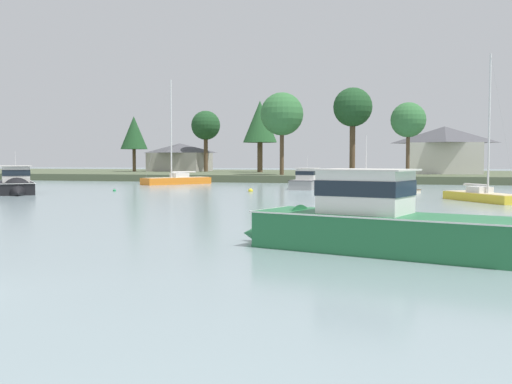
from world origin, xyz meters
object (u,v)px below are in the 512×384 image
at_px(sailboat_yellow, 482,198).
at_px(mooring_buoy_green, 114,191).
at_px(cruiser_grey, 308,184).
at_px(dinghy_cream, 410,192).
at_px(cruiser_green, 357,233).
at_px(mooring_buoy_yellow, 251,191).
at_px(mooring_buoy_white, 364,185).
at_px(cruiser_black, 16,187).
at_px(sailboat_orange, 177,182).

xyz_separation_m(sailboat_yellow, mooring_buoy_green, (-36.14, 6.06, -0.18)).
bearing_deg(cruiser_grey, mooring_buoy_green, -149.04).
relative_size(dinghy_cream, cruiser_green, 0.27).
bearing_deg(mooring_buoy_yellow, cruiser_grey, 60.23).
relative_size(dinghy_cream, mooring_buoy_white, 5.31).
xyz_separation_m(mooring_buoy_yellow, mooring_buoy_green, (-14.16, -3.15, -0.03)).
distance_m(cruiser_black, mooring_buoy_white, 41.88).
relative_size(mooring_buoy_white, mooring_buoy_yellow, 1.04).
bearing_deg(mooring_buoy_yellow, dinghy_cream, 2.67).
bearing_deg(cruiser_grey, cruiser_black, -144.96).
relative_size(sailboat_yellow, cruiser_green, 1.09).
bearing_deg(sailboat_yellow, mooring_buoy_green, 170.48).
xyz_separation_m(cruiser_grey, dinghy_cream, (11.55, -7.38, -0.43)).
xyz_separation_m(cruiser_black, mooring_buoy_green, (6.98, 6.80, -0.59)).
distance_m(dinghy_cream, sailboat_orange, 34.47).
relative_size(cruiser_black, dinghy_cream, 3.34).
xyz_separation_m(mooring_buoy_white, mooring_buoy_green, (-24.34, -21.01, -0.03)).
bearing_deg(mooring_buoy_white, sailboat_orange, -174.52).
xyz_separation_m(cruiser_black, mooring_buoy_white, (31.31, 27.80, -0.56)).
height_order(sailboat_yellow, mooring_buoy_green, sailboat_yellow).
bearing_deg(mooring_buoy_green, sailboat_orange, 92.54).
height_order(sailboat_yellow, cruiser_black, sailboat_yellow).
distance_m(cruiser_black, cruiser_grey, 31.50).
bearing_deg(mooring_buoy_white, sailboat_yellow, -66.44).
distance_m(dinghy_cream, cruiser_green, 38.60).
bearing_deg(mooring_buoy_yellow, cruiser_black, -154.79).
bearing_deg(mooring_buoy_yellow, cruiser_green, -68.42).
xyz_separation_m(sailboat_yellow, mooring_buoy_yellow, (-21.98, 9.21, -0.16)).
relative_size(sailboat_yellow, sailboat_orange, 0.82).
relative_size(cruiser_green, mooring_buoy_green, 28.95).
bearing_deg(sailboat_orange, cruiser_grey, -20.42).
xyz_separation_m(cruiser_black, cruiser_green, (36.09, -27.87, -0.01)).
distance_m(sailboat_orange, mooring_buoy_green, 18.61).
bearing_deg(sailboat_orange, dinghy_cream, -25.22).
bearing_deg(cruiser_black, sailboat_orange, 76.38).
bearing_deg(mooring_buoy_white, cruiser_grey, -119.62).
distance_m(cruiser_black, mooring_buoy_green, 9.76).
bearing_deg(dinghy_cream, sailboat_yellow, -59.88).
bearing_deg(sailboat_yellow, dinghy_cream, 120.12).
height_order(cruiser_green, mooring_buoy_yellow, cruiser_green).
bearing_deg(cruiser_grey, mooring_buoy_white, 60.38).
xyz_separation_m(sailboat_orange, mooring_buoy_white, (25.16, 2.41, -0.21)).
bearing_deg(cruiser_grey, mooring_buoy_yellow, -119.77).
height_order(cruiser_black, mooring_buoy_yellow, cruiser_black).
distance_m(cruiser_grey, cruiser_green, 47.09).
xyz_separation_m(cruiser_grey, mooring_buoy_green, (-18.81, -11.28, -0.51)).
distance_m(cruiser_black, dinghy_cream, 38.84).
relative_size(sailboat_orange, mooring_buoy_green, 38.47).
relative_size(sailboat_orange, cruiser_green, 1.33).
relative_size(mooring_buoy_yellow, mooring_buoy_green, 1.44).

